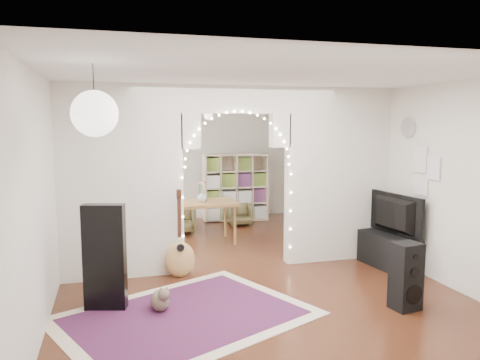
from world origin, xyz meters
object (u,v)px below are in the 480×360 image
object	(u,v)px
dining_table	(202,206)
dining_chair_left	(180,219)
bookcase	(235,187)
floor_speaker	(406,276)
acoustic_guitar	(180,245)
dining_chair_right	(240,215)
media_console	(389,251)

from	to	relation	value
dining_table	dining_chair_left	size ratio (longest dim) A/B	2.02
bookcase	dining_table	bearing A→B (deg)	-111.93
floor_speaker	dining_table	distance (m)	4.00
dining_table	acoustic_guitar	bearing A→B (deg)	-112.10
floor_speaker	bookcase	xyz separation A→B (m)	(-0.62, 5.39, 0.35)
acoustic_guitar	dining_chair_right	size ratio (longest dim) A/B	2.19
floor_speaker	dining_chair_right	size ratio (longest dim) A/B	1.63
acoustic_guitar	dining_table	size ratio (longest dim) A/B	0.87
dining_chair_right	bookcase	bearing A→B (deg)	89.34
floor_speaker	media_console	xyz separation A→B (m)	(0.71, 1.43, -0.14)
dining_table	dining_chair_left	bearing A→B (deg)	105.04
bookcase	dining_chair_right	size ratio (longest dim) A/B	3.05
bookcase	floor_speaker	bearing A→B (deg)	-73.89
dining_table	floor_speaker	bearing A→B (deg)	-66.14
media_console	dining_chair_right	bearing A→B (deg)	104.01
media_console	bookcase	bearing A→B (deg)	100.79
acoustic_guitar	dining_chair_left	world-z (taller)	acoustic_guitar
acoustic_guitar	dining_table	xyz separation A→B (m)	(0.66, 1.77, 0.22)
bookcase	dining_chair_left	xyz separation A→B (m)	(-1.37, -0.87, -0.47)
acoustic_guitar	bookcase	xyz separation A→B (m)	(1.76, 3.57, 0.28)
floor_speaker	dining_table	xyz separation A→B (m)	(-1.71, 3.60, 0.29)
acoustic_guitar	dining_chair_right	xyz separation A→B (m)	(1.72, 3.04, -0.24)
floor_speaker	dining_chair_right	world-z (taller)	floor_speaker
media_console	dining_chair_right	world-z (taller)	media_console
floor_speaker	bookcase	bearing A→B (deg)	88.28
media_console	dining_table	xyz separation A→B (m)	(-2.42, 2.17, 0.43)
acoustic_guitar	floor_speaker	xyz separation A→B (m)	(2.38, -1.83, -0.07)
dining_chair_right	acoustic_guitar	bearing A→B (deg)	-115.38
dining_table	dining_chair_right	world-z (taller)	dining_table
dining_table	dining_chair_left	xyz separation A→B (m)	(-0.27, 0.92, -0.41)
bookcase	dining_chair_right	bearing A→B (deg)	-85.15
acoustic_guitar	floor_speaker	size ratio (longest dim) A/B	1.34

